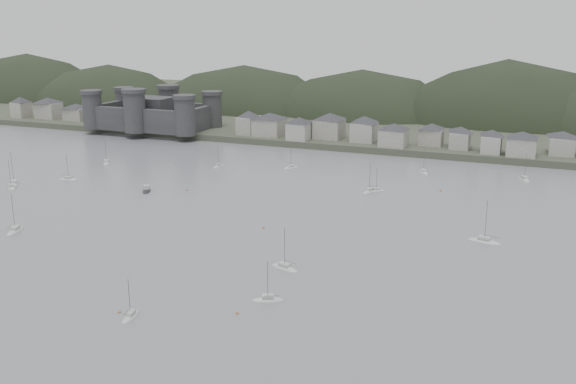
% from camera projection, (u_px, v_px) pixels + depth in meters
% --- Properties ---
extents(ground, '(900.00, 900.00, 0.00)m').
position_uv_depth(ground, '(156.00, 303.00, 138.42)').
color(ground, slate).
rests_on(ground, ground).
extents(far_shore_land, '(900.00, 250.00, 3.00)m').
position_uv_depth(far_shore_land, '(421.00, 114.00, 401.72)').
color(far_shore_land, '#383D2D').
rests_on(far_shore_land, ground).
extents(forested_ridge, '(851.55, 103.94, 102.57)m').
position_uv_depth(forested_ridge, '(420.00, 142.00, 380.41)').
color(forested_ridge, black).
rests_on(forested_ridge, ground).
extents(castle, '(66.00, 43.00, 20.00)m').
position_uv_depth(castle, '(153.00, 113.00, 340.02)').
color(castle, '#303032').
rests_on(castle, far_shore_land).
extents(waterfront_town, '(451.48, 28.46, 12.92)m').
position_uv_depth(waterfront_town, '(488.00, 138.00, 281.60)').
color(waterfront_town, gray).
rests_on(waterfront_town, far_shore_land).
extents(sailboat_lead, '(6.20, 7.69, 10.42)m').
position_uv_depth(sailboat_lead, '(423.00, 172.00, 254.92)').
color(sailboat_lead, beige).
rests_on(sailboat_lead, ground).
extents(moored_fleet, '(244.10, 173.36, 13.08)m').
position_uv_depth(moored_fleet, '(235.00, 222.00, 193.21)').
color(moored_fleet, beige).
rests_on(moored_fleet, ground).
extents(motor_launch_far, '(5.86, 7.96, 3.81)m').
position_uv_depth(motor_launch_far, '(147.00, 190.00, 227.72)').
color(motor_launch_far, black).
rests_on(motor_launch_far, ground).
extents(mooring_buoys, '(165.08, 125.69, 0.70)m').
position_uv_depth(mooring_buoys, '(246.00, 226.00, 189.68)').
color(mooring_buoys, '#B6673C').
rests_on(mooring_buoys, ground).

